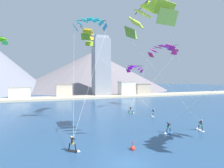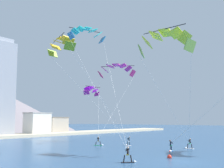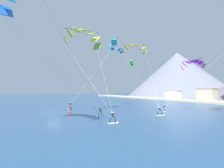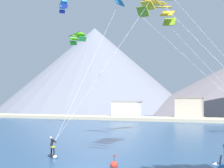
{
  "view_description": "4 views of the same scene",
  "coord_description": "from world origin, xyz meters",
  "px_view_note": "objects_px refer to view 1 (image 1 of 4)",
  "views": [
    {
      "loc": [
        -6.69,
        -14.46,
        7.83
      ],
      "look_at": [
        3.71,
        14.77,
        6.89
      ],
      "focal_mm": 28.0,
      "sensor_mm": 36.0,
      "label": 1
    },
    {
      "loc": [
        -32.89,
        -15.24,
        4.71
      ],
      "look_at": [
        3.02,
        12.37,
        9.82
      ],
      "focal_mm": 50.0,
      "sensor_mm": 36.0,
      "label": 2
    },
    {
      "loc": [
        33.38,
        -5.13,
        4.69
      ],
      "look_at": [
        0.17,
        13.83,
        6.35
      ],
      "focal_mm": 24.0,
      "sensor_mm": 36.0,
      "label": 3
    },
    {
      "loc": [
        10.3,
        -18.37,
        4.8
      ],
      "look_at": [
        -3.36,
        15.02,
        6.7
      ],
      "focal_mm": 50.0,
      "sensor_mm": 36.0,
      "label": 4
    }
  ],
  "objects_px": {
    "kitesurfer_far_right": "(74,147)",
    "race_marker_buoy": "(133,148)",
    "kitesurfer_near_trail": "(168,130)",
    "parafoil_kite_far_right": "(90,24)",
    "kitesurfer_mid_center": "(131,111)",
    "kitesurfer_near_lead": "(200,127)",
    "parafoil_kite_distant_mid_solo": "(135,68)",
    "kitesurfer_far_left": "(153,114)",
    "parafoil_kite_far_left": "(89,36)",
    "parafoil_kite_mid_center": "(162,49)",
    "parafoil_kite_near_lead": "(149,16)"
  },
  "relations": [
    {
      "from": "kitesurfer_near_lead",
      "to": "parafoil_kite_near_lead",
      "type": "distance_m",
      "value": 18.05
    },
    {
      "from": "kitesurfer_far_left",
      "to": "parafoil_kite_mid_center",
      "type": "relative_size",
      "value": 0.11
    },
    {
      "from": "parafoil_kite_mid_center",
      "to": "kitesurfer_far_right",
      "type": "bearing_deg",
      "value": -140.93
    },
    {
      "from": "race_marker_buoy",
      "to": "kitesurfer_mid_center",
      "type": "bearing_deg",
      "value": 64.48
    },
    {
      "from": "parafoil_kite_near_lead",
      "to": "race_marker_buoy",
      "type": "height_order",
      "value": "parafoil_kite_near_lead"
    },
    {
      "from": "parafoil_kite_near_lead",
      "to": "race_marker_buoy",
      "type": "relative_size",
      "value": 15.4
    },
    {
      "from": "kitesurfer_near_trail",
      "to": "parafoil_kite_far_left",
      "type": "relative_size",
      "value": 0.11
    },
    {
      "from": "parafoil_kite_far_left",
      "to": "parafoil_kite_far_right",
      "type": "xyz_separation_m",
      "value": [
        -1.13,
        -6.37,
        0.47
      ]
    },
    {
      "from": "kitesurfer_mid_center",
      "to": "parafoil_kite_distant_mid_solo",
      "type": "height_order",
      "value": "parafoil_kite_distant_mid_solo"
    },
    {
      "from": "parafoil_kite_near_lead",
      "to": "parafoil_kite_far_left",
      "type": "height_order",
      "value": "parafoil_kite_far_left"
    },
    {
      "from": "kitesurfer_near_trail",
      "to": "parafoil_kite_distant_mid_solo",
      "type": "bearing_deg",
      "value": 76.16
    },
    {
      "from": "parafoil_kite_far_right",
      "to": "parafoil_kite_distant_mid_solo",
      "type": "distance_m",
      "value": 19.58
    },
    {
      "from": "kitesurfer_near_trail",
      "to": "parafoil_kite_distant_mid_solo",
      "type": "height_order",
      "value": "parafoil_kite_distant_mid_solo"
    },
    {
      "from": "kitesurfer_near_trail",
      "to": "kitesurfer_mid_center",
      "type": "bearing_deg",
      "value": 84.17
    },
    {
      "from": "kitesurfer_mid_center",
      "to": "kitesurfer_near_trail",
      "type": "bearing_deg",
      "value": -95.83
    },
    {
      "from": "kitesurfer_near_trail",
      "to": "kitesurfer_near_lead",
      "type": "bearing_deg",
      "value": -2.93
    },
    {
      "from": "kitesurfer_near_lead",
      "to": "parafoil_kite_far_right",
      "type": "bearing_deg",
      "value": 150.67
    },
    {
      "from": "kitesurfer_far_right",
      "to": "parafoil_kite_near_lead",
      "type": "bearing_deg",
      "value": 1.19
    },
    {
      "from": "parafoil_kite_mid_center",
      "to": "parafoil_kite_distant_mid_solo",
      "type": "distance_m",
      "value": 9.77
    },
    {
      "from": "race_marker_buoy",
      "to": "kitesurfer_far_left",
      "type": "bearing_deg",
      "value": 50.44
    },
    {
      "from": "kitesurfer_near_trail",
      "to": "parafoil_kite_far_right",
      "type": "relative_size",
      "value": 0.11
    },
    {
      "from": "kitesurfer_near_lead",
      "to": "kitesurfer_far_right",
      "type": "xyz_separation_m",
      "value": [
        -19.09,
        -1.58,
        0.07
      ]
    },
    {
      "from": "kitesurfer_mid_center",
      "to": "parafoil_kite_far_right",
      "type": "relative_size",
      "value": 0.1
    },
    {
      "from": "parafoil_kite_mid_center",
      "to": "parafoil_kite_distant_mid_solo",
      "type": "bearing_deg",
      "value": 178.87
    },
    {
      "from": "kitesurfer_near_lead",
      "to": "kitesurfer_near_trail",
      "type": "bearing_deg",
      "value": 177.07
    },
    {
      "from": "kitesurfer_far_left",
      "to": "parafoil_kite_far_right",
      "type": "relative_size",
      "value": 0.1
    },
    {
      "from": "kitesurfer_mid_center",
      "to": "parafoil_kite_mid_center",
      "type": "xyz_separation_m",
      "value": [
        11.62,
        4.84,
        15.34
      ]
    },
    {
      "from": "parafoil_kite_near_lead",
      "to": "kitesurfer_far_right",
      "type": "bearing_deg",
      "value": -178.81
    },
    {
      "from": "kitesurfer_far_left",
      "to": "parafoil_kite_distant_mid_solo",
      "type": "xyz_separation_m",
      "value": [
        0.49,
        9.26,
        10.08
      ]
    },
    {
      "from": "kitesurfer_far_left",
      "to": "race_marker_buoy",
      "type": "bearing_deg",
      "value": -129.56
    },
    {
      "from": "parafoil_kite_mid_center",
      "to": "parafoil_kite_distant_mid_solo",
      "type": "xyz_separation_m",
      "value": [
        -8.24,
        0.16,
        -5.24
      ]
    },
    {
      "from": "parafoil_kite_near_lead",
      "to": "parafoil_kite_distant_mid_solo",
      "type": "height_order",
      "value": "parafoil_kite_near_lead"
    },
    {
      "from": "kitesurfer_far_right",
      "to": "race_marker_buoy",
      "type": "relative_size",
      "value": 1.78
    },
    {
      "from": "kitesurfer_mid_center",
      "to": "race_marker_buoy",
      "type": "xyz_separation_m",
      "value": [
        -8.77,
        -18.36,
        -0.29
      ]
    },
    {
      "from": "kitesurfer_near_trail",
      "to": "parafoil_kite_far_left",
      "type": "bearing_deg",
      "value": 119.64
    },
    {
      "from": "kitesurfer_near_lead",
      "to": "parafoil_kite_far_right",
      "type": "relative_size",
      "value": 0.11
    },
    {
      "from": "parafoil_kite_mid_center",
      "to": "kitesurfer_near_lead",
      "type": "bearing_deg",
      "value": -110.54
    },
    {
      "from": "kitesurfer_near_lead",
      "to": "kitesurfer_far_left",
      "type": "xyz_separation_m",
      "value": [
        -1.24,
        10.9,
        -0.03
      ]
    },
    {
      "from": "kitesurfer_near_lead",
      "to": "parafoil_kite_far_right",
      "type": "xyz_separation_m",
      "value": [
        -15.05,
        8.46,
        16.5
      ]
    },
    {
      "from": "kitesurfer_near_lead",
      "to": "kitesurfer_far_left",
      "type": "bearing_deg",
      "value": 96.51
    },
    {
      "from": "kitesurfer_far_right",
      "to": "parafoil_kite_far_right",
      "type": "relative_size",
      "value": 0.11
    },
    {
      "from": "parafoil_kite_mid_center",
      "to": "parafoil_kite_far_left",
      "type": "bearing_deg",
      "value": -166.42
    },
    {
      "from": "kitesurfer_near_lead",
      "to": "parafoil_kite_far_left",
      "type": "distance_m",
      "value": 25.9
    },
    {
      "from": "parafoil_kite_distant_mid_solo",
      "to": "kitesurfer_far_left",
      "type": "bearing_deg",
      "value": -93.06
    },
    {
      "from": "kitesurfer_near_lead",
      "to": "parafoil_kite_mid_center",
      "type": "xyz_separation_m",
      "value": [
        7.49,
        20.0,
        15.29
      ]
    },
    {
      "from": "kitesurfer_mid_center",
      "to": "parafoil_kite_far_left",
      "type": "bearing_deg",
      "value": -178.05
    },
    {
      "from": "kitesurfer_mid_center",
      "to": "kitesurfer_far_right",
      "type": "relative_size",
      "value": 0.91
    },
    {
      "from": "parafoil_kite_distant_mid_solo",
      "to": "race_marker_buoy",
      "type": "distance_m",
      "value": 28.31
    },
    {
      "from": "kitesurfer_near_trail",
      "to": "parafoil_kite_near_lead",
      "type": "bearing_deg",
      "value": -158.31
    },
    {
      "from": "kitesurfer_far_right",
      "to": "kitesurfer_far_left",
      "type": "bearing_deg",
      "value": 34.96
    }
  ]
}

